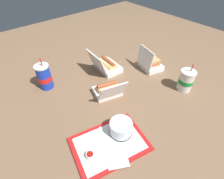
{
  "coord_description": "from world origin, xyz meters",
  "views": [
    {
      "loc": [
        -0.59,
        -0.63,
        0.8
      ],
      "look_at": [
        -0.04,
        0.02,
        0.05
      ],
      "focal_mm": 28.0,
      "sensor_mm": 36.0,
      "label": 1
    }
  ],
  "objects": [
    {
      "name": "food_tray",
      "position": [
        -0.29,
        -0.25,
        0.01
      ],
      "size": [
        0.42,
        0.34,
        0.01
      ],
      "color": "red",
      "rests_on": "ground_plane"
    },
    {
      "name": "ketchup_cup",
      "position": [
        -0.4,
        -0.25,
        0.03
      ],
      "size": [
        0.04,
        0.04,
        0.02
      ],
      "color": "white",
      "rests_on": "food_tray"
    },
    {
      "name": "cake_container",
      "position": [
        -0.2,
        -0.24,
        0.05
      ],
      "size": [
        0.12,
        0.12,
        0.08
      ],
      "color": "black",
      "rests_on": "food_tray"
    },
    {
      "name": "ground_plane",
      "position": [
        0.0,
        0.0,
        0.0
      ],
      "size": [
        3.2,
        3.2,
        0.0
      ],
      "primitive_type": "plane",
      "color": "brown"
    },
    {
      "name": "clamshell_hotdog_right",
      "position": [
        -0.05,
        0.04,
        0.04
      ],
      "size": [
        0.22,
        0.22,
        0.16
      ],
      "color": "white",
      "rests_on": "ground_plane"
    },
    {
      "name": "soda_cup_corner",
      "position": [
        -0.33,
        0.38,
        0.09
      ],
      "size": [
        0.1,
        0.1,
        0.24
      ],
      "color": "#1938B7",
      "rests_on": "ground_plane"
    },
    {
      "name": "clamshell_sandwich_front",
      "position": [
        0.4,
        0.07,
        0.04
      ],
      "size": [
        0.19,
        0.21,
        0.18
      ],
      "color": "white",
      "rests_on": "ground_plane"
    },
    {
      "name": "plastic_fork",
      "position": [
        -0.31,
        -0.17,
        0.02
      ],
      "size": [
        0.11,
        0.04,
        0.0
      ],
      "primitive_type": "cube",
      "rotation": [
        0.0,
        0.0,
        0.3
      ],
      "color": "white",
      "rests_on": "food_tray"
    },
    {
      "name": "napkin_stack",
      "position": [
        -0.31,
        -0.34,
        0.02
      ],
      "size": [
        0.14,
        0.14,
        0.0
      ],
      "primitive_type": "cube",
      "rotation": [
        0.0,
        0.0,
        -0.51
      ],
      "color": "white",
      "rests_on": "food_tray"
    },
    {
      "name": "clamshell_hotdog_corner",
      "position": [
        0.12,
        0.27,
        0.04
      ],
      "size": [
        0.22,
        0.22,
        0.18
      ],
      "color": "white",
      "rests_on": "ground_plane"
    },
    {
      "name": "soda_cup_back",
      "position": [
        0.38,
        -0.25,
        0.07
      ],
      "size": [
        0.1,
        0.1,
        0.21
      ],
      "color": "white",
      "rests_on": "ground_plane"
    }
  ]
}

